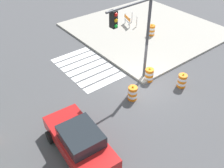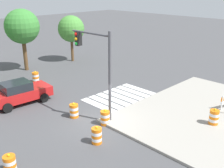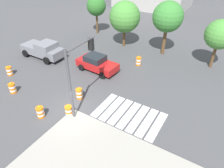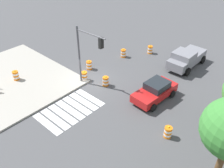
% 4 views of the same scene
% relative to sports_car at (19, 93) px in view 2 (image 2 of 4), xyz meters
% --- Properties ---
extents(ground_plane, '(120.00, 120.00, 0.00)m').
position_rel_sports_car_xyz_m(ground_plane, '(1.97, -6.06, -0.81)').
color(ground_plane, '#474749').
extents(crosswalk_stripes, '(5.10, 3.20, 0.02)m').
position_rel_sports_car_xyz_m(crosswalk_stripes, '(5.97, -4.26, -0.80)').
color(crosswalk_stripes, silver).
rests_on(crosswalk_stripes, ground).
extents(sports_car, '(4.41, 2.36, 1.63)m').
position_rel_sports_car_xyz_m(sports_car, '(0.00, 0.00, 0.00)').
color(sports_car, red).
rests_on(sports_car, ground).
extents(traffic_barrel_crosswalk_end, '(0.56, 0.56, 1.02)m').
position_rel_sports_car_xyz_m(traffic_barrel_crosswalk_end, '(2.12, -6.69, -0.36)').
color(traffic_barrel_crosswalk_end, orange).
rests_on(traffic_barrel_crosswalk_end, ground).
extents(traffic_barrel_median_near, '(0.56, 0.56, 1.02)m').
position_rel_sports_car_xyz_m(traffic_barrel_median_near, '(1.38, -4.56, -0.36)').
color(traffic_barrel_median_near, orange).
rests_on(traffic_barrel_median_near, ground).
extents(traffic_barrel_median_far, '(0.56, 0.56, 1.02)m').
position_rel_sports_car_xyz_m(traffic_barrel_median_far, '(0.36, -7.89, -0.36)').
color(traffic_barrel_median_far, orange).
rests_on(traffic_barrel_median_far, ground).
extents(traffic_barrel_far_curb, '(0.56, 0.56, 1.02)m').
position_rel_sports_car_xyz_m(traffic_barrel_far_curb, '(3.15, 3.27, -0.36)').
color(traffic_barrel_far_curb, orange).
rests_on(traffic_barrel_far_curb, ground).
extents(traffic_barrel_lane_center, '(0.56, 0.56, 1.02)m').
position_rel_sports_car_xyz_m(traffic_barrel_lane_center, '(-4.09, -7.00, -0.36)').
color(traffic_barrel_lane_center, orange).
rests_on(traffic_barrel_lane_center, ground).
extents(traffic_barrel_on_sidewalk, '(0.56, 0.56, 1.02)m').
position_rel_sports_car_xyz_m(traffic_barrel_on_sidewalk, '(6.61, -11.46, -0.21)').
color(traffic_barrel_on_sidewalk, orange).
rests_on(traffic_barrel_on_sidewalk, sidewalk_corner).
extents(traffic_light_pole, '(0.48, 3.29, 5.50)m').
position_rel_sports_car_xyz_m(traffic_light_pole, '(2.52, -5.52, 3.10)').
color(traffic_light_pole, '#4C4C51').
rests_on(traffic_light_pole, sidewalk_corner).
extents(street_tree_streetside_far, '(2.88, 2.88, 5.05)m').
position_rel_sports_car_xyz_m(street_tree_streetside_far, '(9.89, 6.82, 2.77)').
color(street_tree_streetside_far, brown).
rests_on(street_tree_streetside_far, ground).
extents(street_tree_corner_lot, '(3.32, 3.32, 6.02)m').
position_rel_sports_car_xyz_m(street_tree_corner_lot, '(4.42, 7.26, 3.51)').
color(street_tree_corner_lot, brown).
rests_on(street_tree_corner_lot, ground).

